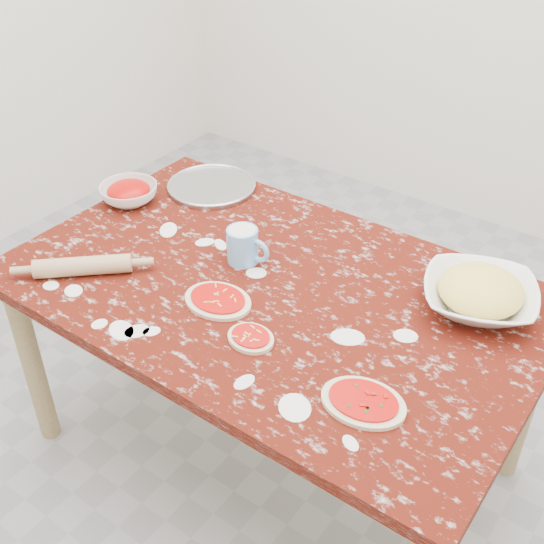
{
  "coord_description": "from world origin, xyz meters",
  "views": [
    {
      "loc": [
        0.96,
        -1.32,
        1.97
      ],
      "look_at": [
        0.0,
        0.0,
        0.8
      ],
      "focal_mm": 44.75,
      "sensor_mm": 36.0,
      "label": 1
    }
  ],
  "objects_px": {
    "worktable": "(272,307)",
    "rolling_pin": "(83,266)",
    "flour_mug": "(244,245)",
    "cheese_bowl": "(479,297)",
    "sauce_bowl": "(129,194)",
    "pizza_tray": "(212,187)"
  },
  "relations": [
    {
      "from": "worktable",
      "to": "rolling_pin",
      "type": "xyz_separation_m",
      "value": [
        -0.5,
        -0.29,
        0.11
      ]
    },
    {
      "from": "flour_mug",
      "to": "rolling_pin",
      "type": "height_order",
      "value": "flour_mug"
    },
    {
      "from": "worktable",
      "to": "rolling_pin",
      "type": "distance_m",
      "value": 0.59
    },
    {
      "from": "worktable",
      "to": "flour_mug",
      "type": "xyz_separation_m",
      "value": [
        -0.15,
        0.05,
        0.14
      ]
    },
    {
      "from": "cheese_bowl",
      "to": "rolling_pin",
      "type": "distance_m",
      "value": 1.18
    },
    {
      "from": "sauce_bowl",
      "to": "flour_mug",
      "type": "height_order",
      "value": "flour_mug"
    },
    {
      "from": "rolling_pin",
      "to": "cheese_bowl",
      "type": "bearing_deg",
      "value": 27.93
    },
    {
      "from": "pizza_tray",
      "to": "rolling_pin",
      "type": "height_order",
      "value": "rolling_pin"
    },
    {
      "from": "worktable",
      "to": "flour_mug",
      "type": "relative_size",
      "value": 10.86
    },
    {
      "from": "flour_mug",
      "to": "sauce_bowl",
      "type": "bearing_deg",
      "value": 174.31
    },
    {
      "from": "sauce_bowl",
      "to": "cheese_bowl",
      "type": "distance_m",
      "value": 1.27
    },
    {
      "from": "rolling_pin",
      "to": "flour_mug",
      "type": "bearing_deg",
      "value": 44.07
    },
    {
      "from": "sauce_bowl",
      "to": "pizza_tray",
      "type": "bearing_deg",
      "value": 55.06
    },
    {
      "from": "worktable",
      "to": "sauce_bowl",
      "type": "distance_m",
      "value": 0.73
    },
    {
      "from": "pizza_tray",
      "to": "flour_mug",
      "type": "height_order",
      "value": "flour_mug"
    },
    {
      "from": "cheese_bowl",
      "to": "rolling_pin",
      "type": "relative_size",
      "value": 1.09
    },
    {
      "from": "cheese_bowl",
      "to": "flour_mug",
      "type": "relative_size",
      "value": 2.17
    },
    {
      "from": "sauce_bowl",
      "to": "cheese_bowl",
      "type": "relative_size",
      "value": 0.64
    },
    {
      "from": "pizza_tray",
      "to": "flour_mug",
      "type": "distance_m",
      "value": 0.5
    },
    {
      "from": "worktable",
      "to": "pizza_tray",
      "type": "distance_m",
      "value": 0.66
    },
    {
      "from": "pizza_tray",
      "to": "sauce_bowl",
      "type": "distance_m",
      "value": 0.31
    },
    {
      "from": "flour_mug",
      "to": "rolling_pin",
      "type": "distance_m",
      "value": 0.5
    }
  ]
}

